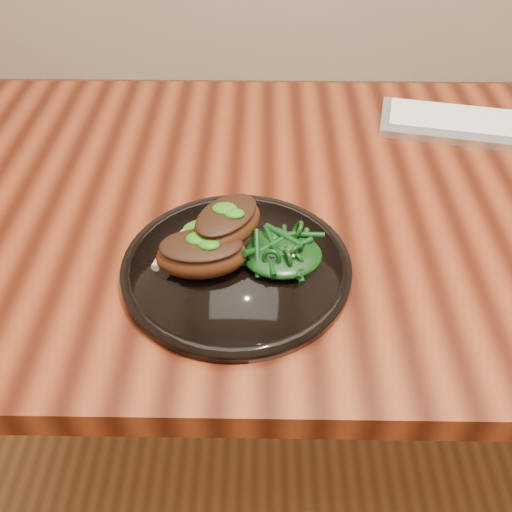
{
  "coord_description": "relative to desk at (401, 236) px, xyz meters",
  "views": [
    {
      "loc": [
        -0.23,
        -0.73,
        1.29
      ],
      "look_at": [
        -0.24,
        -0.18,
        0.78
      ],
      "focal_mm": 40.0,
      "sensor_mm": 36.0,
      "label": 1
    }
  ],
  "objects": [
    {
      "name": "plate",
      "position": [
        -0.27,
        -0.18,
        0.09
      ],
      "size": [
        0.31,
        0.31,
        0.02
      ],
      "color": "black",
      "rests_on": "desk"
    },
    {
      "name": "keyboard",
      "position": [
        0.2,
        0.2,
        0.09
      ],
      "size": [
        0.46,
        0.22,
        0.02
      ],
      "color": "silver",
      "rests_on": "desk"
    },
    {
      "name": "greens_heap",
      "position": [
        -0.21,
        -0.17,
        0.12
      ],
      "size": [
        0.11,
        0.1,
        0.04
      ],
      "color": "black",
      "rests_on": "plate"
    },
    {
      "name": "lamb_chop_back",
      "position": [
        -0.28,
        -0.15,
        0.14
      ],
      "size": [
        0.13,
        0.14,
        0.05
      ],
      "color": "#401D0C",
      "rests_on": "plate"
    },
    {
      "name": "desk",
      "position": [
        0.0,
        0.0,
        0.0
      ],
      "size": [
        1.6,
        0.8,
        0.75
      ],
      "color": "black",
      "rests_on": "ground"
    },
    {
      "name": "herb_smear",
      "position": [
        -0.3,
        -0.11,
        0.1
      ],
      "size": [
        0.08,
        0.05,
        0.01
      ],
      "primitive_type": "ellipsoid",
      "color": "#144C08",
      "rests_on": "plate"
    },
    {
      "name": "lamb_chop_front",
      "position": [
        -0.31,
        -0.19,
        0.13
      ],
      "size": [
        0.13,
        0.09,
        0.05
      ],
      "color": "#401D0C",
      "rests_on": "plate"
    }
  ]
}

